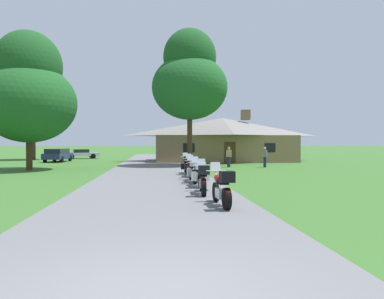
{
  "coord_description": "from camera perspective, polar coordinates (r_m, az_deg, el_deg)",
  "views": [
    {
      "loc": [
        0.05,
        -4.34,
        1.98
      ],
      "look_at": [
        2.69,
        21.01,
        1.53
      ],
      "focal_mm": 33.23,
      "sensor_mm": 36.0,
      "label": 1
    }
  ],
  "objects": [
    {
      "name": "ground_plane",
      "position": [
        24.42,
        -6.05,
        -3.64
      ],
      "size": [
        500.0,
        500.0,
        0.0
      ],
      "primitive_type": "plane",
      "color": "#386628"
    },
    {
      "name": "asphalt_driveway",
      "position": [
        22.42,
        -6.06,
        -3.98
      ],
      "size": [
        6.4,
        80.0,
        0.06
      ],
      "primitive_type": "cube",
      "color": "slate",
      "rests_on": "ground"
    },
    {
      "name": "motorcycle_red_nearest_to_camera",
      "position": [
        10.87,
        4.85,
        -6.18
      ],
      "size": [
        0.66,
        2.08,
        1.3
      ],
      "rotation": [
        0.0,
        0.0,
        0.05
      ],
      "color": "black",
      "rests_on": "asphalt_driveway"
    },
    {
      "name": "motorcycle_white_second_in_row",
      "position": [
        13.43,
        1.74,
        -4.8
      ],
      "size": [
        0.66,
        2.08,
        1.3
      ],
      "rotation": [
        0.0,
        0.0,
        -0.07
      ],
      "color": "black",
      "rests_on": "asphalt_driveway"
    },
    {
      "name": "motorcycle_blue_third_in_row",
      "position": [
        15.72,
        1.07,
        -3.99
      ],
      "size": [
        0.77,
        2.08,
        1.3
      ],
      "rotation": [
        0.0,
        0.0,
        0.05
      ],
      "color": "black",
      "rests_on": "asphalt_driveway"
    },
    {
      "name": "motorcycle_red_fourth_in_row",
      "position": [
        17.7,
        0.2,
        -3.43
      ],
      "size": [
        0.76,
        2.08,
        1.3
      ],
      "rotation": [
        0.0,
        0.0,
        0.04
      ],
      "color": "black",
      "rests_on": "asphalt_driveway"
    },
    {
      "name": "motorcycle_yellow_fifth_in_row",
      "position": [
        20.31,
        -0.33,
        -2.83
      ],
      "size": [
        0.66,
        2.08,
        1.3
      ],
      "rotation": [
        0.0,
        0.0,
        -0.02
      ],
      "color": "black",
      "rests_on": "asphalt_driveway"
    },
    {
      "name": "motorcycle_black_farthest_in_row",
      "position": [
        22.34,
        -0.92,
        -2.51
      ],
      "size": [
        0.73,
        2.08,
        1.3
      ],
      "rotation": [
        0.0,
        0.0,
        -0.02
      ],
      "color": "black",
      "rests_on": "asphalt_driveway"
    },
    {
      "name": "stone_lodge",
      "position": [
        39.28,
        4.88,
        1.71
      ],
      "size": [
        15.45,
        8.59,
        5.67
      ],
      "color": "#896B4C",
      "rests_on": "ground"
    },
    {
      "name": "bystander_tan_shirt_near_lodge",
      "position": [
        29.47,
        5.93,
        -1.0
      ],
      "size": [
        0.39,
        0.46,
        1.69
      ],
      "rotation": [
        0.0,
        0.0,
        2.21
      ],
      "color": "navy",
      "rests_on": "ground"
    },
    {
      "name": "bystander_gray_shirt_beside_signpost",
      "position": [
        29.72,
        11.62,
        -1.03
      ],
      "size": [
        0.31,
        0.53,
        1.67
      ],
      "rotation": [
        0.0,
        0.0,
        4.99
      ],
      "color": "navy",
      "rests_on": "ground"
    },
    {
      "name": "tree_left_far",
      "position": [
        46.55,
        -24.12,
        6.85
      ],
      "size": [
        5.93,
        5.93,
        10.69
      ],
      "color": "#422D19",
      "rests_on": "ground"
    },
    {
      "name": "tree_by_lodge_front",
      "position": [
        31.37,
        -0.37,
        11.31
      ],
      "size": [
        6.56,
        6.56,
        11.89
      ],
      "color": "#422D19",
      "rests_on": "ground"
    },
    {
      "name": "tree_left_near",
      "position": [
        28.82,
        -24.73,
        8.38
      ],
      "size": [
        6.79,
        6.79,
        10.17
      ],
      "color": "#422D19",
      "rests_on": "ground"
    },
    {
      "name": "parked_navy_suv_far_left",
      "position": [
        40.28,
        -20.74,
        -0.76
      ],
      "size": [
        2.13,
        4.71,
        1.4
      ],
      "rotation": [
        0.0,
        0.0,
        -0.06
      ],
      "color": "navy",
      "rests_on": "ground"
    },
    {
      "name": "parked_silver_sedan_far_left",
      "position": [
        47.78,
        -17.29,
        -0.64
      ],
      "size": [
        4.55,
        2.98,
        1.2
      ],
      "rotation": [
        0.0,
        0.0,
        1.87
      ],
      "color": "#ADAFB7",
      "rests_on": "ground"
    }
  ]
}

